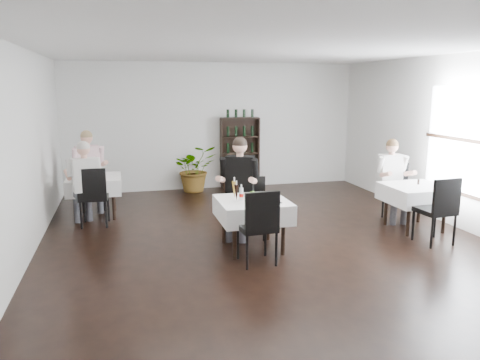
% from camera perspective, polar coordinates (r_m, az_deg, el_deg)
% --- Properties ---
extents(room_shell, '(9.00, 9.00, 9.00)m').
position_cam_1_polar(room_shell, '(6.96, 3.96, 3.57)').
color(room_shell, black).
rests_on(room_shell, ground).
extents(window_right, '(0.06, 2.30, 1.85)m').
position_cam_1_polar(window_right, '(8.69, 26.37, 3.96)').
color(window_right, white).
rests_on(window_right, room_shell).
extents(wine_shelf, '(0.90, 0.28, 1.75)m').
position_cam_1_polar(wine_shelf, '(11.32, -0.01, 3.24)').
color(wine_shelf, black).
rests_on(wine_shelf, ground).
extents(main_table, '(1.03, 1.03, 0.77)m').
position_cam_1_polar(main_table, '(7.04, 1.54, -3.61)').
color(main_table, black).
rests_on(main_table, ground).
extents(left_table, '(0.98, 0.98, 0.77)m').
position_cam_1_polar(left_table, '(9.24, -17.33, -0.53)').
color(left_table, black).
rests_on(left_table, ground).
extents(right_table, '(0.98, 0.98, 0.77)m').
position_cam_1_polar(right_table, '(8.59, 20.61, -1.62)').
color(right_table, black).
rests_on(right_table, ground).
extents(potted_tree, '(1.09, 0.98, 1.10)m').
position_cam_1_polar(potted_tree, '(11.03, -5.53, 1.42)').
color(potted_tree, '#26581E').
rests_on(potted_tree, ground).
extents(main_chair_far, '(0.55, 0.55, 0.98)m').
position_cam_1_polar(main_chair_far, '(7.69, 1.44, -2.80)').
color(main_chair_far, black).
rests_on(main_chair_far, ground).
extents(main_chair_near, '(0.51, 0.52, 1.07)m').
position_cam_1_polar(main_chair_near, '(6.42, 2.32, -5.20)').
color(main_chair_near, black).
rests_on(main_chair_near, ground).
extents(left_chair_far, '(0.57, 0.58, 1.03)m').
position_cam_1_polar(left_chair_far, '(9.86, -17.89, -0.06)').
color(left_chair_far, black).
rests_on(left_chair_far, ground).
extents(left_chair_near, '(0.52, 0.52, 1.06)m').
position_cam_1_polar(left_chair_near, '(8.57, -17.46, -1.53)').
color(left_chair_near, black).
rests_on(left_chair_near, ground).
extents(right_chair_far, '(0.56, 0.56, 1.05)m').
position_cam_1_polar(right_chair_far, '(9.12, 18.63, -0.90)').
color(right_chair_far, black).
rests_on(right_chair_far, ground).
extents(right_chair_near, '(0.53, 0.53, 1.08)m').
position_cam_1_polar(right_chair_near, '(7.87, 23.14, -2.98)').
color(right_chair_near, black).
rests_on(right_chair_near, ground).
extents(diner_main, '(0.74, 0.78, 1.64)m').
position_cam_1_polar(diner_main, '(7.58, -0.13, 0.05)').
color(diner_main, '#44454C').
rests_on(diner_main, ground).
extents(diner_left_far, '(0.66, 0.70, 1.60)m').
position_cam_1_polar(diner_left_far, '(9.67, -17.93, 1.80)').
color(diner_left_far, '#44454C').
rests_on(diner_left_far, ground).
extents(diner_left_near, '(0.64, 0.68, 1.52)m').
position_cam_1_polar(diner_left_near, '(8.60, -18.45, 0.35)').
color(diner_left_near, '#44454C').
rests_on(diner_left_near, ground).
extents(diner_right_far, '(0.58, 0.58, 1.51)m').
position_cam_1_polar(diner_right_far, '(8.97, 18.10, 0.73)').
color(diner_right_far, '#44454C').
rests_on(diner_right_far, ground).
extents(plate_far, '(0.24, 0.24, 0.07)m').
position_cam_1_polar(plate_far, '(7.25, 1.32, -1.83)').
color(plate_far, white).
rests_on(plate_far, main_table).
extents(plate_near, '(0.23, 0.23, 0.07)m').
position_cam_1_polar(plate_near, '(6.87, 2.21, -2.58)').
color(plate_near, white).
rests_on(plate_near, main_table).
extents(pilsner_dark, '(0.07, 0.07, 0.31)m').
position_cam_1_polar(pilsner_dark, '(6.90, -0.43, -1.56)').
color(pilsner_dark, black).
rests_on(pilsner_dark, main_table).
extents(pilsner_lager, '(0.08, 0.08, 0.33)m').
position_cam_1_polar(pilsner_lager, '(7.06, -0.70, -1.19)').
color(pilsner_lager, '#B78B2F').
rests_on(pilsner_lager, main_table).
extents(coke_bottle, '(0.06, 0.06, 0.25)m').
position_cam_1_polar(coke_bottle, '(6.92, 0.16, -1.75)').
color(coke_bottle, silver).
rests_on(coke_bottle, main_table).
extents(napkin_cutlery, '(0.25, 0.22, 0.02)m').
position_cam_1_polar(napkin_cutlery, '(6.84, 4.08, -2.74)').
color(napkin_cutlery, black).
rests_on(napkin_cutlery, main_table).
extents(pepper_mill, '(0.04, 0.04, 0.09)m').
position_cam_1_polar(pepper_mill, '(8.67, 20.92, -0.21)').
color(pepper_mill, black).
rests_on(pepper_mill, right_table).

